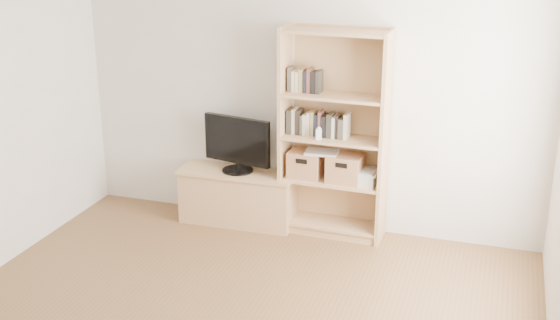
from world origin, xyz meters
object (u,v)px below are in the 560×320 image
at_px(baby_monitor, 319,134).
at_px(television, 237,144).
at_px(laptop, 322,152).
at_px(tv_stand, 238,197).
at_px(basket_right, 345,168).
at_px(bookshelf, 334,135).
at_px(basket_left, 306,164).

bearing_deg(baby_monitor, television, 163.27).
bearing_deg(baby_monitor, laptop, 73.60).
bearing_deg(tv_stand, laptop, -0.07).
relative_size(tv_stand, television, 1.57).
xyz_separation_m(tv_stand, basket_right, (1.06, 0.03, 0.42)).
xyz_separation_m(baby_monitor, basket_right, (0.23, 0.10, -0.34)).
xyz_separation_m(baby_monitor, laptop, (0.01, 0.09, -0.20)).
bearing_deg(laptop, bookshelf, 3.90).
xyz_separation_m(bookshelf, basket_right, (0.12, -0.01, -0.31)).
height_order(bookshelf, baby_monitor, bookshelf).
relative_size(tv_stand, bookshelf, 0.57).
bearing_deg(tv_stand, basket_left, 1.68).
bearing_deg(basket_left, television, -173.97).
bearing_deg(bookshelf, basket_left, -178.81).
height_order(basket_left, basket_right, basket_right).
bearing_deg(baby_monitor, basket_right, 10.99).
xyz_separation_m(tv_stand, basket_left, (0.68, 0.04, 0.42)).
bearing_deg(television, basket_right, 12.65).
relative_size(tv_stand, basket_right, 3.54).
bearing_deg(laptop, tv_stand, 176.76).
distance_m(bookshelf, television, 0.96).
distance_m(tv_stand, baby_monitor, 1.12).
relative_size(bookshelf, basket_left, 6.40).
xyz_separation_m(tv_stand, television, (0.00, 0.00, 0.56)).
relative_size(bookshelf, basket_right, 6.24).
bearing_deg(laptop, basket_right, -2.80).
distance_m(bookshelf, basket_left, 0.41).
bearing_deg(basket_right, basket_left, -178.49).
relative_size(tv_stand, baby_monitor, 11.12).
relative_size(basket_left, laptop, 1.02).
height_order(tv_stand, basket_left, basket_left).
distance_m(bookshelf, laptop, 0.20).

